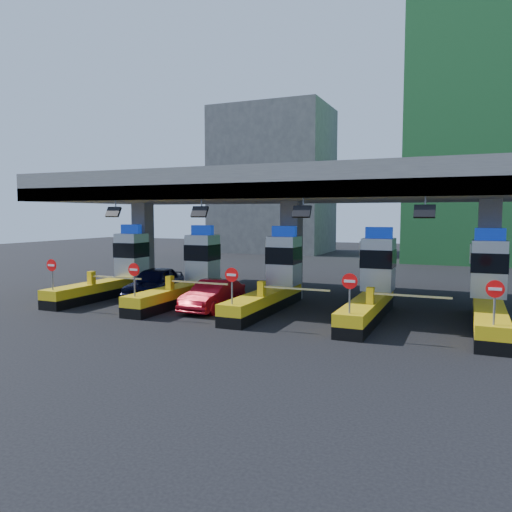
% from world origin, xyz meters
% --- Properties ---
extents(ground, '(120.00, 120.00, 0.00)m').
position_xyz_m(ground, '(0.00, 0.00, 0.00)').
color(ground, black).
rests_on(ground, ground).
extents(toll_canopy, '(28.00, 12.09, 7.00)m').
position_xyz_m(toll_canopy, '(0.00, 2.87, 6.13)').
color(toll_canopy, slate).
rests_on(toll_canopy, ground).
extents(toll_lane_far_left, '(4.43, 8.00, 4.16)m').
position_xyz_m(toll_lane_far_left, '(-10.00, 0.28, 1.40)').
color(toll_lane_far_left, black).
rests_on(toll_lane_far_left, ground).
extents(toll_lane_left, '(4.43, 8.00, 4.16)m').
position_xyz_m(toll_lane_left, '(-5.00, 0.28, 1.40)').
color(toll_lane_left, black).
rests_on(toll_lane_left, ground).
extents(toll_lane_center, '(4.43, 8.00, 4.16)m').
position_xyz_m(toll_lane_center, '(0.00, 0.28, 1.40)').
color(toll_lane_center, black).
rests_on(toll_lane_center, ground).
extents(toll_lane_right, '(4.43, 8.00, 4.16)m').
position_xyz_m(toll_lane_right, '(5.00, 0.28, 1.40)').
color(toll_lane_right, black).
rests_on(toll_lane_right, ground).
extents(toll_lane_far_right, '(4.43, 8.00, 4.16)m').
position_xyz_m(toll_lane_far_right, '(10.00, 0.28, 1.40)').
color(toll_lane_far_right, black).
rests_on(toll_lane_far_right, ground).
extents(bg_building_scaffold, '(18.00, 12.00, 28.00)m').
position_xyz_m(bg_building_scaffold, '(12.00, 32.00, 14.00)').
color(bg_building_scaffold, '#1E5926').
rests_on(bg_building_scaffold, ground).
extents(bg_building_concrete, '(14.00, 10.00, 18.00)m').
position_xyz_m(bg_building_concrete, '(-14.00, 36.00, 9.00)').
color(bg_building_concrete, '#4C4C49').
rests_on(bg_building_concrete, ground).
extents(van, '(3.02, 5.49, 1.77)m').
position_xyz_m(van, '(-7.32, 0.30, 0.89)').
color(van, black).
rests_on(van, ground).
extents(red_car, '(1.58, 4.50, 1.48)m').
position_xyz_m(red_car, '(-2.60, -1.46, 0.74)').
color(red_car, '#A10C19').
rests_on(red_car, ground).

